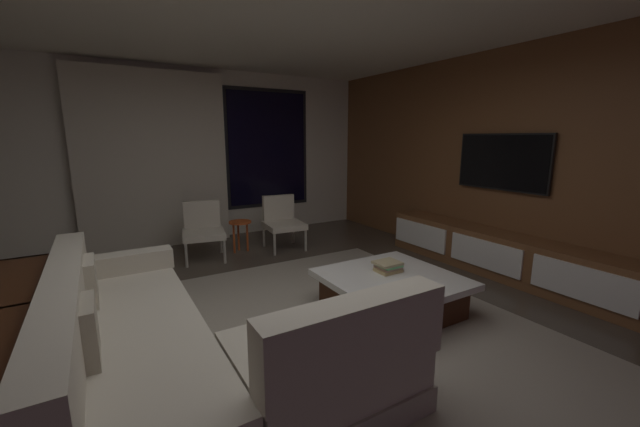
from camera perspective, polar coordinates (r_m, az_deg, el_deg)
The scene contains 12 objects.
floor at distance 3.29m, azimuth -3.50°, elevation -18.44°, with size 9.20×9.20×0.00m, color #473D33.
back_wall_with_window at distance 6.29m, azimuth -19.66°, elevation 8.14°, with size 6.60×0.30×2.70m.
media_wall at distance 5.05m, azimuth 29.10°, elevation 6.77°, with size 0.12×7.80×2.70m.
area_rug at distance 3.37m, azimuth 2.88°, elevation -17.57°, with size 3.20×3.80×0.01m, color gray.
sectional_couch at distance 2.74m, azimuth -20.79°, elevation -18.84°, with size 1.98×2.50×0.82m.
coffee_table at distance 3.69m, azimuth 10.79°, elevation -11.87°, with size 1.16×1.16×0.36m.
book_stack_on_coffee_table at distance 3.73m, azimuth 10.34°, elevation -7.95°, with size 0.24×0.21×0.10m.
accent_chair_near_window at distance 5.65m, azimuth -5.82°, elevation -0.88°, with size 0.59×0.61×0.78m.
accent_chair_by_curtain at distance 5.36m, azimuth -17.41°, elevation -2.03°, with size 0.64×0.65×0.78m.
side_stool at distance 5.52m, azimuth -12.11°, elevation -2.01°, with size 0.32×0.32×0.46m.
media_console at distance 5.02m, azimuth 25.68°, elevation -5.73°, with size 0.46×3.10×0.52m.
mounted_tv at distance 5.09m, azimuth 26.05°, elevation 7.07°, with size 0.05×1.18×0.68m.
Camera 1 is at (-1.29, -2.54, 1.64)m, focal length 20.97 mm.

